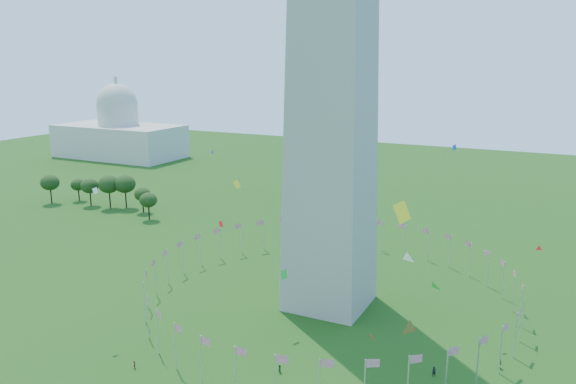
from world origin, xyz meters
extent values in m
cylinder|color=silver|center=(40.00, 50.00, 4.50)|extent=(0.24, 0.24, 9.00)
cylinder|color=silver|center=(39.39, 56.95, 4.50)|extent=(0.24, 0.24, 9.00)
cylinder|color=silver|center=(37.59, 63.68, 4.50)|extent=(0.24, 0.24, 9.00)
cylinder|color=silver|center=(34.64, 70.00, 4.50)|extent=(0.24, 0.24, 9.00)
cylinder|color=silver|center=(30.64, 75.71, 4.50)|extent=(0.24, 0.24, 9.00)
cylinder|color=silver|center=(25.71, 80.64, 4.50)|extent=(0.24, 0.24, 9.00)
cylinder|color=silver|center=(20.00, 84.64, 4.50)|extent=(0.24, 0.24, 9.00)
cylinder|color=silver|center=(13.68, 87.59, 4.50)|extent=(0.24, 0.24, 9.00)
cylinder|color=silver|center=(6.95, 89.39, 4.50)|extent=(0.24, 0.24, 9.00)
cylinder|color=silver|center=(0.00, 90.00, 4.50)|extent=(0.24, 0.24, 9.00)
cylinder|color=silver|center=(-6.95, 89.39, 4.50)|extent=(0.24, 0.24, 9.00)
cylinder|color=silver|center=(-13.68, 87.59, 4.50)|extent=(0.24, 0.24, 9.00)
cylinder|color=silver|center=(-20.00, 84.64, 4.50)|extent=(0.24, 0.24, 9.00)
cylinder|color=silver|center=(-25.71, 80.64, 4.50)|extent=(0.24, 0.24, 9.00)
cylinder|color=silver|center=(-30.64, 75.71, 4.50)|extent=(0.24, 0.24, 9.00)
cylinder|color=silver|center=(-34.64, 70.00, 4.50)|extent=(0.24, 0.24, 9.00)
cylinder|color=silver|center=(-37.59, 63.68, 4.50)|extent=(0.24, 0.24, 9.00)
cylinder|color=silver|center=(-39.39, 56.95, 4.50)|extent=(0.24, 0.24, 9.00)
cylinder|color=silver|center=(-40.00, 50.00, 4.50)|extent=(0.24, 0.24, 9.00)
cylinder|color=silver|center=(-39.39, 43.05, 4.50)|extent=(0.24, 0.24, 9.00)
cylinder|color=silver|center=(-37.59, 36.32, 4.50)|extent=(0.24, 0.24, 9.00)
cylinder|color=silver|center=(-34.64, 30.00, 4.50)|extent=(0.24, 0.24, 9.00)
cylinder|color=silver|center=(-30.64, 24.29, 4.50)|extent=(0.24, 0.24, 9.00)
cylinder|color=silver|center=(-25.71, 19.36, 4.50)|extent=(0.24, 0.24, 9.00)
cylinder|color=silver|center=(-20.00, 15.36, 4.50)|extent=(0.24, 0.24, 9.00)
cylinder|color=silver|center=(-13.68, 12.41, 4.50)|extent=(0.24, 0.24, 9.00)
cylinder|color=silver|center=(-6.95, 10.61, 4.50)|extent=(0.24, 0.24, 9.00)
cylinder|color=silver|center=(0.00, 10.00, 4.50)|extent=(0.24, 0.24, 9.00)
cylinder|color=silver|center=(6.95, 10.61, 4.50)|extent=(0.24, 0.24, 9.00)
cylinder|color=silver|center=(25.71, 19.36, 4.50)|extent=(0.24, 0.24, 9.00)
cylinder|color=silver|center=(30.64, 24.29, 4.50)|extent=(0.24, 0.24, 9.00)
cylinder|color=silver|center=(34.64, 30.00, 4.50)|extent=(0.24, 0.24, 9.00)
cylinder|color=silver|center=(37.59, 36.32, 4.50)|extent=(0.24, 0.24, 9.00)
cylinder|color=silver|center=(39.39, 43.05, 4.50)|extent=(0.24, 0.24, 9.00)
imported|color=maroon|center=(-20.54, 9.34, 0.76)|extent=(0.62, 0.66, 1.52)
imported|color=#1A412A|center=(3.15, 19.52, 0.75)|extent=(1.07, 1.51, 1.50)
imported|color=black|center=(27.62, 30.33, 0.91)|extent=(0.79, 0.71, 1.82)
imported|color=#282828|center=(37.57, 38.00, 0.91)|extent=(0.89, 1.19, 1.81)
plane|color=green|center=(26.79, 30.80, 16.34)|extent=(1.91, 2.46, 2.36)
plane|color=yellow|center=(30.93, -9.75, 39.68)|extent=(1.37, 1.99, 2.18)
plane|color=white|center=(-37.25, 19.76, 28.52)|extent=(0.30, 1.41, 1.44)
plane|color=blue|center=(-32.75, 53.93, 31.55)|extent=(0.18, 1.43, 1.44)
plane|color=green|center=(-1.81, 47.14, 10.42)|extent=(1.14, 0.56, 1.26)
plane|color=yellow|center=(-3.91, 18.11, 33.39)|extent=(1.58, 0.64, 1.52)
plane|color=blue|center=(24.32, 54.88, 36.38)|extent=(0.94, 0.93, 1.32)
plane|color=red|center=(19.48, 20.06, 10.35)|extent=(1.37, 1.35, 1.37)
plane|color=green|center=(-3.17, 33.81, 12.12)|extent=(1.88, 1.23, 1.99)
plane|color=red|center=(-33.10, 57.32, 12.29)|extent=(1.51, 1.46, 1.49)
plane|color=red|center=(41.77, 41.29, 22.06)|extent=(0.97, 0.14, 0.96)
plane|color=blue|center=(25.81, 18.09, 14.20)|extent=(1.63, 1.87, 2.37)
plane|color=white|center=(24.55, 20.08, 24.51)|extent=(2.04, 1.42, 2.28)
ellipsoid|color=#264918|center=(-129.21, 87.07, 5.44)|extent=(6.96, 6.96, 10.87)
ellipsoid|color=#264918|center=(-122.85, 94.67, 4.29)|extent=(5.50, 5.50, 8.59)
ellipsoid|color=#264918|center=(-113.10, 91.07, 5.10)|extent=(6.53, 6.53, 10.20)
ellipsoid|color=#264918|center=(-104.02, 91.62, 6.04)|extent=(7.73, 7.73, 12.08)
ellipsoid|color=#264918|center=(-98.88, 94.41, 6.06)|extent=(7.76, 7.76, 12.12)
ellipsoid|color=#264918|center=(-89.01, 92.21, 4.51)|extent=(5.77, 5.77, 9.02)
ellipsoid|color=#264918|center=(-80.81, 85.62, 4.69)|extent=(6.00, 6.00, 9.37)
camera|label=1|loc=(43.53, -59.02, 53.32)|focal=35.00mm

